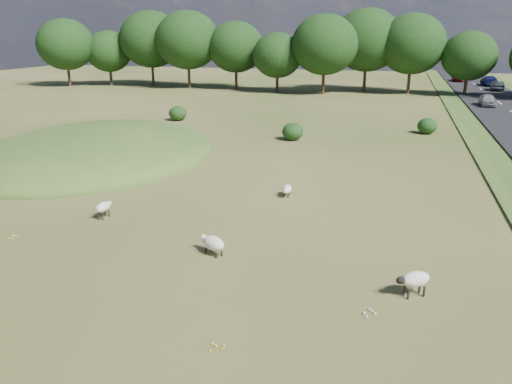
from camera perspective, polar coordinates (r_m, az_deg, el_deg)
ground at (r=39.75m, az=3.53°, el=5.66°), size 160.00×160.00×0.00m
mound at (r=37.11m, az=-17.76°, el=3.97°), size 16.00×20.00×4.00m
treeline at (r=74.02m, az=8.95°, el=16.23°), size 96.28×14.66×11.70m
shrubs at (r=44.62m, az=3.66°, el=7.91°), size 25.12×7.88×1.43m
sheep_1 at (r=17.37m, az=17.65°, el=-9.50°), size 1.24×0.99×0.89m
sheep_2 at (r=19.65m, az=-4.96°, el=-5.82°), size 1.35×1.05×0.77m
sheep_3 at (r=24.38m, az=-17.03°, el=-1.64°), size 0.52×1.09×0.78m
sheep_5 at (r=26.49m, az=3.54°, el=0.32°), size 0.51×1.08×0.62m
car_0 at (r=63.89m, az=24.94°, el=9.52°), size 1.60×3.98×1.35m
car_3 at (r=81.94m, az=25.84°, el=10.87°), size 1.39×3.97×1.31m
car_4 at (r=95.13m, az=22.22°, el=12.05°), size 2.21×4.78×1.33m
car_6 at (r=88.92m, az=25.12°, el=11.45°), size 2.13×5.24×1.52m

